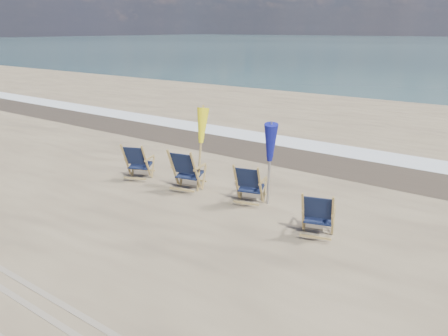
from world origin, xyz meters
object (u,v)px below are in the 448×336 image
object	(u,v)px
umbrella_yellow	(200,130)
beach_chair_2	(260,186)
beach_chair_3	(332,218)
umbrella_blue	(270,145)
beach_chair_0	(146,163)
beach_chair_1	(196,172)

from	to	relation	value
umbrella_yellow	beach_chair_2	bearing A→B (deg)	-4.61
beach_chair_2	beach_chair_3	distance (m)	2.06
umbrella_yellow	umbrella_blue	world-z (taller)	umbrella_yellow
beach_chair_0	beach_chair_3	distance (m)	5.27
beach_chair_1	umbrella_blue	distance (m)	2.05
beach_chair_0	beach_chair_3	world-z (taller)	beach_chair_0
beach_chair_1	beach_chair_0	bearing A→B (deg)	-10.24
beach_chair_2	umbrella_blue	bearing A→B (deg)	-147.84
beach_chair_1	umbrella_blue	xyz separation A→B (m)	(1.81, 0.35, 0.88)
beach_chair_1	beach_chair_2	bearing A→B (deg)	174.95
beach_chair_0	umbrella_blue	world-z (taller)	umbrella_blue
beach_chair_1	umbrella_yellow	distance (m)	1.03
beach_chair_3	umbrella_yellow	size ratio (longest dim) A/B	0.49
umbrella_yellow	beach_chair_0	bearing A→B (deg)	-164.72
beach_chair_3	umbrella_yellow	bearing A→B (deg)	-28.90
beach_chair_0	beach_chair_1	bearing A→B (deg)	160.30
beach_chair_0	beach_chair_3	xyz separation A→B (m)	(5.25, -0.37, -0.02)
beach_chair_2	beach_chair_3	size ratio (longest dim) A/B	1.02
umbrella_yellow	beach_chair_1	bearing A→B (deg)	-68.64
beach_chair_0	umbrella_yellow	world-z (taller)	umbrella_yellow
beach_chair_3	umbrella_yellow	world-z (taller)	umbrella_yellow
beach_chair_1	beach_chair_2	world-z (taller)	beach_chair_1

